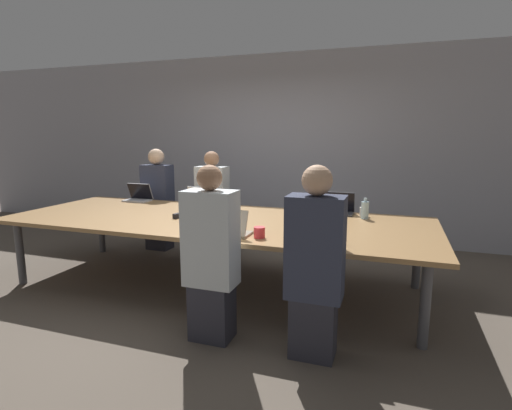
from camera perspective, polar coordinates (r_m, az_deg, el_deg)
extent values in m
plane|color=brown|center=(4.39, -5.70, -11.38)|extent=(24.00, 24.00, 0.00)
cube|color=#9999A3|center=(6.27, 3.08, 8.22)|extent=(12.00, 0.06, 2.80)
cube|color=#9E7547|center=(4.18, -5.87, -2.19)|extent=(4.39, 1.63, 0.04)
cylinder|color=#4C4C51|center=(5.01, -30.64, -5.87)|extent=(0.08, 0.08, 0.70)
cylinder|color=#4C4C51|center=(3.33, 23.02, -12.95)|extent=(0.08, 0.08, 0.70)
cylinder|color=#4C4C51|center=(5.87, -21.23, -2.94)|extent=(0.08, 0.08, 0.70)
cylinder|color=#4C4C51|center=(4.52, 22.03, -6.79)|extent=(0.08, 0.08, 0.70)
cube|color=#333338|center=(4.45, 11.73, -1.20)|extent=(0.31, 0.21, 0.02)
cube|color=#333338|center=(4.53, 11.94, 0.48)|extent=(0.31, 0.06, 0.22)
cube|color=black|center=(4.52, 11.92, 0.43)|extent=(0.31, 0.06, 0.21)
cylinder|color=white|center=(4.41, 15.12, -0.94)|extent=(0.08, 0.08, 0.10)
cylinder|color=#ADD1E0|center=(4.28, 15.29, -0.72)|extent=(0.08, 0.08, 0.18)
cylinder|color=#ADD1E0|center=(4.26, 15.36, 0.71)|extent=(0.04, 0.04, 0.04)
cube|color=#333338|center=(4.90, -8.42, -0.06)|extent=(0.34, 0.21, 0.02)
cube|color=#333338|center=(4.98, -7.90, 1.43)|extent=(0.35, 0.03, 0.21)
cube|color=silver|center=(4.97, -7.96, 1.40)|extent=(0.34, 0.03, 0.21)
cube|color=#2D2D38|center=(5.41, -6.15, -4.73)|extent=(0.32, 0.24, 0.45)
cube|color=silver|center=(5.29, -6.27, 1.50)|extent=(0.40, 0.24, 0.74)
sphere|color=#9E7051|center=(5.24, -6.37, 6.57)|extent=(0.20, 0.20, 0.20)
cube|color=gray|center=(3.32, 9.80, -5.04)|extent=(0.31, 0.26, 0.02)
cube|color=gray|center=(3.17, 9.52, -3.15)|extent=(0.32, 0.05, 0.26)
cube|color=#0F1933|center=(3.18, 9.56, -3.14)|extent=(0.31, 0.05, 0.26)
cube|color=#2D2D38|center=(3.06, 8.17, -16.80)|extent=(0.32, 0.24, 0.45)
cube|color=#33384C|center=(2.85, 8.47, -6.06)|extent=(0.40, 0.24, 0.74)
sphere|color=tan|center=(2.75, 8.73, 3.50)|extent=(0.21, 0.21, 0.21)
cube|color=gray|center=(3.51, -3.66, -4.05)|extent=(0.35, 0.22, 0.02)
cube|color=gray|center=(3.42, -4.19, -2.47)|extent=(0.36, 0.10, 0.21)
cube|color=#0F1933|center=(3.43, -4.12, -2.50)|extent=(0.35, 0.09, 0.21)
cube|color=#2D2D38|center=(3.28, -6.28, -14.84)|extent=(0.32, 0.24, 0.45)
cube|color=silver|center=(3.08, -6.49, -4.77)|extent=(0.40, 0.24, 0.74)
sphere|color=#9E7051|center=(2.99, -6.67, 3.89)|extent=(0.19, 0.19, 0.19)
cylinder|color=red|center=(3.38, 0.49, -3.93)|extent=(0.10, 0.10, 0.09)
cylinder|color=#ADD1E0|center=(3.72, -7.35, -1.94)|extent=(0.07, 0.07, 0.19)
cylinder|color=#ADD1E0|center=(3.69, -7.39, -0.15)|extent=(0.03, 0.03, 0.04)
cube|color=#B7B7BC|center=(5.44, -16.62, 0.62)|extent=(0.33, 0.22, 0.02)
cube|color=#B7B7BC|center=(5.48, -16.20, 1.93)|extent=(0.33, 0.09, 0.21)
cube|color=black|center=(5.48, -16.26, 1.87)|extent=(0.33, 0.09, 0.21)
cube|color=#2D2D38|center=(5.82, -13.63, -3.91)|extent=(0.32, 0.24, 0.45)
cube|color=#33384C|center=(5.70, -13.87, 1.90)|extent=(0.40, 0.24, 0.74)
sphere|color=beige|center=(5.66, -14.08, 6.70)|extent=(0.22, 0.22, 0.22)
cube|color=black|center=(4.27, -10.93, -1.46)|extent=(0.08, 0.16, 0.05)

